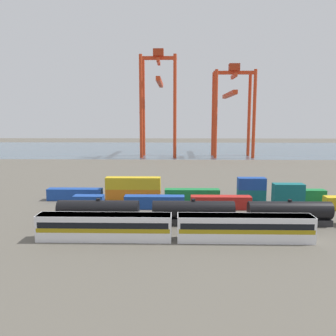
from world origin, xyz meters
TOP-DOWN VIEW (x-y plane):
  - ground_plane at (0.00, 40.00)m, footprint 420.00×420.00m
  - harbour_water at (0.00, 138.75)m, footprint 400.00×110.00m
  - passenger_train at (-8.94, -19.12)m, footprint 40.92×3.14m
  - freight_tank_row at (10.66, -11.04)m, footprint 79.55×2.97m
  - shipping_container_0 at (-26.47, -0.59)m, footprint 6.04×2.44m
  - shipping_container_1 at (-13.07, -0.59)m, footprint 12.10×2.44m
  - shipping_container_2 at (0.34, -0.59)m, footprint 12.10×2.44m
  - shipping_container_3 at (13.74, -0.59)m, footprint 6.04×2.44m
  - shipping_container_4 at (13.74, -0.59)m, footprint 6.04×2.44m
  - shipping_container_7 at (-31.28, 6.26)m, footprint 12.10×2.44m
  - shipping_container_8 at (-18.21, 6.26)m, footprint 12.10×2.44m
  - shipping_container_9 at (-18.21, 6.26)m, footprint 12.10×2.44m
  - shipping_container_10 at (-5.15, 6.26)m, footprint 12.10×2.44m
  - shipping_container_11 at (7.91, 6.26)m, footprint 6.04×2.44m
  - shipping_container_12 at (7.91, 6.26)m, footprint 6.04×2.44m
  - shipping_container_13 at (20.98, 6.26)m, footprint 6.04×2.44m
  - gantry_crane_west at (-17.05, 99.35)m, footprint 17.03×37.82m
  - gantry_crane_central at (18.04, 99.69)m, footprint 19.03×37.93m

SIDE VIEW (x-z plane):
  - ground_plane at x=0.00m, z-range 0.00..0.00m
  - harbour_water at x=0.00m, z-range 0.00..0.01m
  - shipping_container_0 at x=-26.47m, z-range 0.00..2.60m
  - shipping_container_1 at x=-13.07m, z-range 0.00..2.60m
  - shipping_container_2 at x=0.34m, z-range 0.00..2.60m
  - shipping_container_3 at x=13.74m, z-range 0.00..2.60m
  - shipping_container_7 at x=-31.28m, z-range 0.00..2.60m
  - shipping_container_8 at x=-18.21m, z-range 0.00..2.60m
  - shipping_container_10 at x=-5.15m, z-range 0.00..2.60m
  - shipping_container_11 at x=7.91m, z-range 0.00..2.60m
  - shipping_container_13 at x=20.98m, z-range 0.00..2.60m
  - freight_tank_row at x=10.66m, z-range -0.11..4.32m
  - passenger_train at x=-8.94m, z-range 0.19..4.09m
  - shipping_container_4 at x=13.74m, z-range 2.60..5.20m
  - shipping_container_9 at x=-18.21m, z-range 2.60..5.20m
  - shipping_container_12 at x=7.91m, z-range 2.60..5.20m
  - gantry_crane_central at x=18.04m, z-range 4.66..47.77m
  - gantry_crane_west at x=-17.05m, z-range 5.22..55.01m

